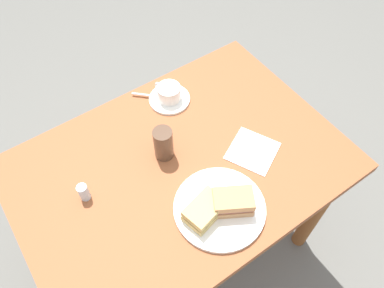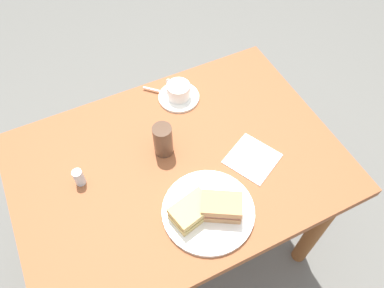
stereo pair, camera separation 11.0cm
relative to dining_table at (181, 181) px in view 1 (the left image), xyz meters
name	(u,v)px [view 1 (the left image)]	position (x,y,z in m)	size (l,w,h in m)	color
ground_plane	(184,242)	(0.00, 0.00, -0.60)	(6.00, 6.00, 0.00)	#605F59
dining_table	(181,181)	(0.00, 0.00, 0.00)	(1.08, 0.76, 0.72)	brown
sandwich_plate	(220,208)	(-0.01, 0.21, 0.12)	(0.28, 0.28, 0.01)	white
sandwich_front	(233,202)	(-0.04, 0.23, 0.16)	(0.14, 0.12, 0.06)	tan
sandwich_back	(204,210)	(0.05, 0.20, 0.16)	(0.13, 0.11, 0.05)	tan
coffee_saucer	(170,99)	(-0.12, -0.26, 0.12)	(0.15, 0.15, 0.01)	white
coffee_cup	(169,92)	(-0.12, -0.26, 0.16)	(0.09, 0.11, 0.06)	white
spoon	(149,95)	(-0.07, -0.31, 0.13)	(0.08, 0.08, 0.01)	silver
napkin	(252,151)	(-0.23, 0.10, 0.12)	(0.15, 0.15, 0.00)	white
salt_shaker	(84,192)	(0.31, -0.07, 0.15)	(0.03, 0.03, 0.06)	silver
drinking_glass	(163,144)	(0.02, -0.06, 0.18)	(0.06, 0.06, 0.12)	brown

